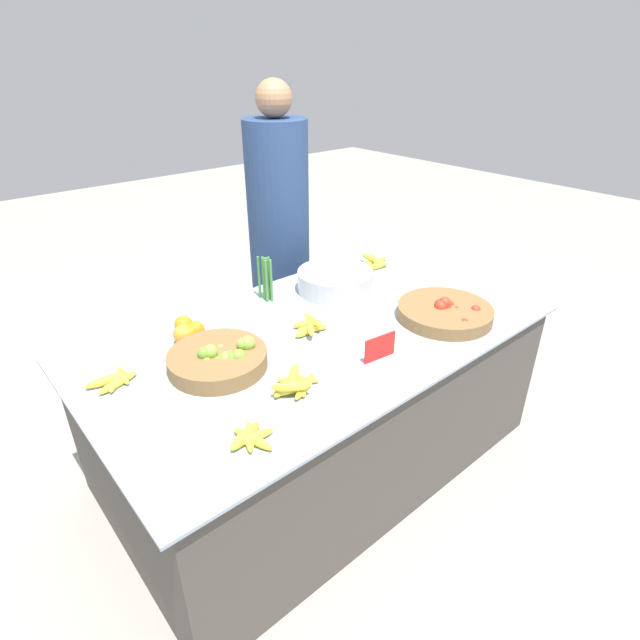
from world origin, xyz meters
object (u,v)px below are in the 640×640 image
tomato_basket (445,312)px  vendor_person (279,239)px  lime_bowl (219,359)px  metal_bowl (335,281)px  price_sign (380,347)px

tomato_basket → vendor_person: (-0.01, 1.16, 0.02)m
lime_bowl → metal_bowl: lime_bowl is taller
tomato_basket → vendor_person: bearing=90.4°
tomato_basket → metal_bowl: bearing=107.7°
lime_bowl → vendor_person: (0.91, 0.87, 0.01)m
vendor_person → lime_bowl: bearing=-136.5°
tomato_basket → metal_bowl: size_ratio=1.13×
tomato_basket → vendor_person: size_ratio=0.26×
vendor_person → price_sign: bearing=-109.9°
price_sign → vendor_person: (0.43, 1.20, -0.00)m
lime_bowl → metal_bowl: (0.76, 0.22, 0.01)m
price_sign → lime_bowl: bearing=151.9°
metal_bowl → vendor_person: vendor_person is taller
tomato_basket → metal_bowl: (-0.16, 0.51, 0.02)m
metal_bowl → vendor_person: size_ratio=0.23×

